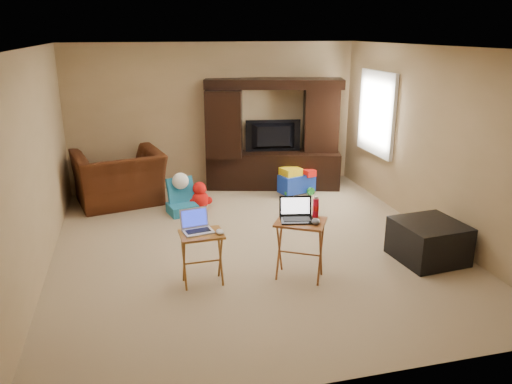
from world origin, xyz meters
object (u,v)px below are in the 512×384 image
object	(u,v)px
push_toy	(297,180)
laptop_left	(198,222)
mouse_left	(220,232)
entertainment_center	(273,134)
mouse_right	(316,221)
tray_table_right	(300,250)
plush_toy	(200,195)
child_rocker	(182,197)
laptop_right	(297,210)
ottoman	(429,241)
television	(274,137)
recliner	(119,178)
tray_table_left	(202,259)
water_bottle	(316,208)

from	to	relation	value
push_toy	laptop_left	size ratio (longest dim) A/B	1.96
laptop_left	mouse_left	distance (m)	0.26
entertainment_center	mouse_right	bearing A→B (deg)	-83.30
tray_table_right	plush_toy	bearing A→B (deg)	137.21
child_rocker	laptop_left	bearing A→B (deg)	-104.22
entertainment_center	laptop_right	size ratio (longest dim) A/B	6.46
entertainment_center	laptop_left	size ratio (longest dim) A/B	7.39
child_rocker	plush_toy	size ratio (longest dim) A/B	1.23
ottoman	laptop_left	bearing A→B (deg)	178.17
tray_table_right	laptop_left	size ratio (longest dim) A/B	2.19
child_rocker	laptop_left	size ratio (longest dim) A/B	1.73
ottoman	mouse_left	xyz separation A→B (m)	(-2.57, -0.01, 0.39)
tray_table_right	mouse_left	distance (m)	0.94
push_toy	tray_table_right	size ratio (longest dim) A/B	0.89
television	push_toy	distance (m)	0.86
television	mouse_left	distance (m)	3.70
recliner	ottoman	bearing A→B (deg)	127.23
tray_table_right	laptop_right	size ratio (longest dim) A/B	1.91
entertainment_center	laptop_right	distance (m)	3.47
tray_table_right	ottoman	bearing A→B (deg)	32.79
child_rocker	laptop_left	xyz separation A→B (m)	(-0.04, -2.24, 0.45)
tray_table_left	water_bottle	world-z (taller)	water_bottle
television	mouse_left	world-z (taller)	television
tray_table_right	water_bottle	distance (m)	0.50
entertainment_center	laptop_left	xyz separation A→B (m)	(-1.78, -3.26, -0.23)
plush_toy	mouse_right	bearing A→B (deg)	-71.36
laptop_right	push_toy	bearing A→B (deg)	82.38
television	plush_toy	distance (m)	1.80
laptop_left	mouse_right	xyz separation A→B (m)	(1.24, -0.28, -0.00)
recliner	push_toy	world-z (taller)	recliner
recliner	laptop_right	bearing A→B (deg)	109.12
entertainment_center	tray_table_right	xyz separation A→B (m)	(-0.66, -3.42, -0.61)
laptop_right	mouse_left	bearing A→B (deg)	-171.55
entertainment_center	recliner	xyz separation A→B (m)	(-2.65, -0.29, -0.52)
push_toy	recliner	bearing A→B (deg)	158.51
tray_table_right	push_toy	bearing A→B (deg)	102.49
tray_table_left	laptop_left	world-z (taller)	laptop_left
laptop_right	mouse_left	size ratio (longest dim) A/B	2.95
recliner	tray_table_right	bearing A→B (deg)	109.48
push_toy	water_bottle	xyz separation A→B (m)	(-0.76, -2.88, 0.56)
television	laptop_right	distance (m)	3.46
recliner	push_toy	bearing A→B (deg)	163.74
ottoman	tray_table_right	size ratio (longest dim) A/B	1.08
recliner	laptop_right	world-z (taller)	laptop_right
recliner	mouse_left	world-z (taller)	recliner
entertainment_center	plush_toy	size ratio (longest dim) A/B	5.26
tray_table_left	tray_table_right	size ratio (longest dim) A/B	0.87
television	tray_table_left	size ratio (longest dim) A/B	1.61
ottoman	water_bottle	size ratio (longest dim) A/B	3.52
recliner	entertainment_center	bearing A→B (deg)	173.26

